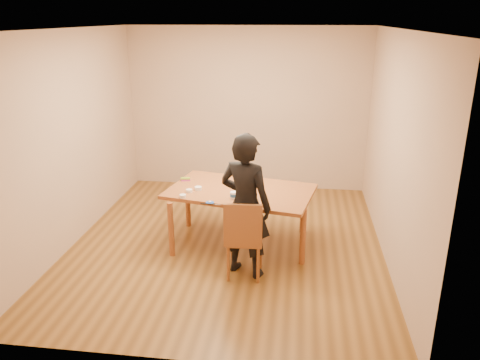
# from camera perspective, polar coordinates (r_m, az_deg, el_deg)

# --- Properties ---
(room_shell) EXTENTS (4.00, 4.50, 2.70)m
(room_shell) POSITION_cam_1_polar(r_m,az_deg,el_deg) (6.07, -1.19, 5.20)
(room_shell) COLOR brown
(room_shell) RESTS_ON ground
(dining_table) EXTENTS (1.96, 1.39, 0.04)m
(dining_table) POSITION_cam_1_polar(r_m,az_deg,el_deg) (5.94, 0.06, -1.39)
(dining_table) COLOR brown
(dining_table) RESTS_ON floor
(dining_chair) EXTENTS (0.41, 0.41, 0.04)m
(dining_chair) POSITION_cam_1_polar(r_m,az_deg,el_deg) (5.34, 0.60, -7.21)
(dining_chair) COLOR brown
(dining_chair) RESTS_ON floor
(cake_plate) EXTENTS (0.29, 0.29, 0.02)m
(cake_plate) POSITION_cam_1_polar(r_m,az_deg,el_deg) (6.03, 0.77, -0.73)
(cake_plate) COLOR #AB0B14
(cake_plate) RESTS_ON dining_table
(cake) EXTENTS (0.19, 0.19, 0.06)m
(cake) POSITION_cam_1_polar(r_m,az_deg,el_deg) (6.02, 0.77, -0.35)
(cake) COLOR white
(cake) RESTS_ON cake_plate
(frosting_dome) EXTENTS (0.19, 0.19, 0.03)m
(frosting_dome) POSITION_cam_1_polar(r_m,az_deg,el_deg) (6.01, 0.77, 0.04)
(frosting_dome) COLOR white
(frosting_dome) RESTS_ON cake
(frosting_tub) EXTENTS (0.09, 0.09, 0.08)m
(frosting_tub) POSITION_cam_1_polar(r_m,az_deg,el_deg) (5.65, -0.76, -1.84)
(frosting_tub) COLOR white
(frosting_tub) RESTS_ON dining_table
(frosting_lid) EXTENTS (0.10, 0.10, 0.01)m
(frosting_lid) POSITION_cam_1_polar(r_m,az_deg,el_deg) (5.53, -3.68, -2.76)
(frosting_lid) COLOR #1B47B5
(frosting_lid) RESTS_ON dining_table
(frosting_dollop) EXTENTS (0.04, 0.04, 0.02)m
(frosting_dollop) POSITION_cam_1_polar(r_m,az_deg,el_deg) (5.53, -3.69, -2.63)
(frosting_dollop) COLOR white
(frosting_dollop) RESTS_ON frosting_lid
(ramekin_green) EXTENTS (0.08, 0.08, 0.04)m
(ramekin_green) POSITION_cam_1_polar(r_m,az_deg,el_deg) (5.72, -6.99, -1.96)
(ramekin_green) COLOR white
(ramekin_green) RESTS_ON dining_table
(ramekin_yellow) EXTENTS (0.09, 0.09, 0.04)m
(ramekin_yellow) POSITION_cam_1_polar(r_m,az_deg,el_deg) (5.94, -5.13, -1.02)
(ramekin_yellow) COLOR white
(ramekin_yellow) RESTS_ON dining_table
(ramekin_multi) EXTENTS (0.08, 0.08, 0.04)m
(ramekin_multi) POSITION_cam_1_polar(r_m,az_deg,el_deg) (5.88, -6.21, -1.31)
(ramekin_multi) COLOR white
(ramekin_multi) RESTS_ON dining_table
(candy_box_pink) EXTENTS (0.13, 0.09, 0.02)m
(candy_box_pink) POSITION_cam_1_polar(r_m,az_deg,el_deg) (6.30, -6.63, 0.02)
(candy_box_pink) COLOR #E9369D
(candy_box_pink) RESTS_ON dining_table
(candy_box_green) EXTENTS (0.13, 0.08, 0.02)m
(candy_box_green) POSITION_cam_1_polar(r_m,az_deg,el_deg) (6.30, -6.67, 0.19)
(candy_box_green) COLOR #2B931B
(candy_box_green) RESTS_ON candy_box_pink
(spatula) EXTENTS (0.17, 0.02, 0.01)m
(spatula) POSITION_cam_1_polar(r_m,az_deg,el_deg) (5.50, -3.97, -2.92)
(spatula) COLOR black
(spatula) RESTS_ON dining_table
(person) EXTENTS (0.71, 0.60, 1.67)m
(person) POSITION_cam_1_polar(r_m,az_deg,el_deg) (5.21, 0.67, -3.18)
(person) COLOR black
(person) RESTS_ON floor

